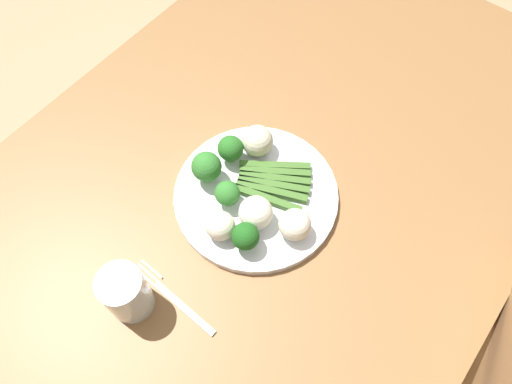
# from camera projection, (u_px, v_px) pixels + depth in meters

# --- Properties ---
(ground_plane) EXTENTS (6.00, 6.00, 0.02)m
(ground_plane) POSITION_uv_depth(u_px,v_px,m) (253.00, 312.00, 1.51)
(ground_plane) COLOR tan
(dining_table) EXTENTS (1.39, 0.85, 0.76)m
(dining_table) POSITION_uv_depth(u_px,v_px,m) (251.00, 221.00, 0.93)
(dining_table) COLOR olive
(dining_table) RESTS_ON ground_plane
(plate) EXTENTS (0.28, 0.28, 0.01)m
(plate) POSITION_uv_depth(u_px,v_px,m) (256.00, 196.00, 0.82)
(plate) COLOR white
(plate) RESTS_ON dining_table
(asparagus_bundle) EXTENTS (0.12, 0.14, 0.01)m
(asparagus_bundle) POSITION_uv_depth(u_px,v_px,m) (273.00, 182.00, 0.82)
(asparagus_bundle) COLOR #3D6626
(asparagus_bundle) RESTS_ON plate
(broccoli_front) EXTENTS (0.04, 0.04, 0.05)m
(broccoli_front) POSITION_uv_depth(u_px,v_px,m) (227.00, 193.00, 0.79)
(broccoli_front) COLOR #609E3D
(broccoli_front) RESTS_ON plate
(broccoli_outer_edge) EXTENTS (0.04, 0.04, 0.05)m
(broccoli_outer_edge) POSITION_uv_depth(u_px,v_px,m) (231.00, 149.00, 0.82)
(broccoli_outer_edge) COLOR #568E33
(broccoli_outer_edge) RESTS_ON plate
(broccoli_right) EXTENTS (0.04, 0.04, 0.05)m
(broccoli_right) POSITION_uv_depth(u_px,v_px,m) (245.00, 237.00, 0.75)
(broccoli_right) COLOR #4C7F2B
(broccoli_right) RESTS_ON plate
(broccoli_back) EXTENTS (0.05, 0.05, 0.06)m
(broccoli_back) POSITION_uv_depth(u_px,v_px,m) (206.00, 167.00, 0.80)
(broccoli_back) COLOR #609E3D
(broccoli_back) RESTS_ON plate
(cauliflower_near_fork) EXTENTS (0.06, 0.06, 0.06)m
(cauliflower_near_fork) POSITION_uv_depth(u_px,v_px,m) (256.00, 213.00, 0.77)
(cauliflower_near_fork) COLOR white
(cauliflower_near_fork) RESTS_ON plate
(cauliflower_front_left) EXTENTS (0.05, 0.05, 0.05)m
(cauliflower_front_left) POSITION_uv_depth(u_px,v_px,m) (295.00, 225.00, 0.76)
(cauliflower_front_left) COLOR white
(cauliflower_front_left) RESTS_ON plate
(cauliflower_left) EXTENTS (0.05, 0.05, 0.05)m
(cauliflower_left) POSITION_uv_depth(u_px,v_px,m) (257.00, 141.00, 0.84)
(cauliflower_left) COLOR beige
(cauliflower_left) RESTS_ON plate
(cauliflower_back_right) EXTENTS (0.05, 0.05, 0.05)m
(cauliflower_back_right) POSITION_uv_depth(u_px,v_px,m) (220.00, 226.00, 0.76)
(cauliflower_back_right) COLOR silver
(cauliflower_back_right) RESTS_ON plate
(fork) EXTENTS (0.03, 0.17, 0.00)m
(fork) POSITION_uv_depth(u_px,v_px,m) (172.00, 298.00, 0.75)
(fork) COLOR silver
(fork) RESTS_ON dining_table
(water_glass) EXTENTS (0.07, 0.07, 0.10)m
(water_glass) POSITION_uv_depth(u_px,v_px,m) (126.00, 293.00, 0.70)
(water_glass) COLOR silver
(water_glass) RESTS_ON dining_table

